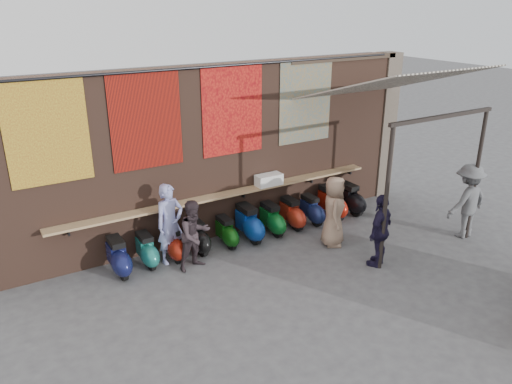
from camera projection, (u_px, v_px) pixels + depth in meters
ground at (281, 281)px, 10.02m from camera, size 70.00×70.00×0.00m
brick_wall at (217, 153)px, 11.47m from camera, size 10.00×0.40×4.00m
pier_right at (383, 126)px, 13.96m from camera, size 0.50×0.50×4.00m
eating_counter at (226, 194)px, 11.49m from camera, size 8.00×0.32×0.05m
shelf_box at (269, 180)px, 11.97m from camera, size 0.65×0.31×0.27m
tapestry_redgold at (47, 133)px, 9.20m from camera, size 1.50×0.02×2.00m
tapestry_sun at (146, 121)px, 10.12m from camera, size 1.50×0.02×2.00m
tapestry_orange at (233, 110)px, 11.08m from camera, size 1.50×0.02×2.00m
tapestry_multi at (305, 102)px, 12.04m from camera, size 1.50×0.02×2.00m
hang_rail at (220, 66)px, 10.57m from camera, size 9.50×0.06×0.06m
scooter_stool_0 at (118, 257)px, 10.16m from camera, size 0.37×0.81×0.77m
scooter_stool_1 at (147, 250)px, 10.52m from camera, size 0.33×0.74×0.70m
scooter_stool_2 at (173, 244)px, 10.78m from camera, size 0.33×0.74×0.70m
scooter_stool_3 at (197, 237)px, 11.09m from camera, size 0.35×0.78×0.74m
scooter_stool_4 at (226, 232)px, 11.38m from camera, size 0.32×0.71×0.67m
scooter_stool_5 at (249, 224)px, 11.63m from camera, size 0.39×0.87×0.83m
scooter_stool_6 at (272, 219)px, 11.97m from camera, size 0.35×0.78×0.75m
scooter_stool_7 at (291, 213)px, 12.30m from camera, size 0.35×0.78×0.74m
scooter_stool_8 at (311, 210)px, 12.55m from camera, size 0.33×0.74×0.71m
scooter_stool_9 at (331, 203)px, 12.84m from camera, size 0.39×0.86×0.82m
scooter_stool_10 at (350, 199)px, 13.12m from camera, size 0.38×0.84×0.80m
diner_left at (170, 224)px, 10.51m from camera, size 0.71×0.54×1.76m
diner_right at (195, 235)px, 10.29m from camera, size 0.83×0.70×1.51m
shopper_navy at (380, 230)px, 10.40m from camera, size 1.02×0.73×1.60m
shopper_grey at (467, 201)px, 11.66m from camera, size 1.17×0.68×1.80m
shopper_tan at (334, 211)px, 11.27m from camera, size 0.90×0.96×1.65m
awning_canvas at (392, 83)px, 11.15m from camera, size 3.20×3.28×0.97m
awning_ledger at (346, 58)px, 12.28m from camera, size 3.30×0.08×0.12m
awning_header at (443, 116)px, 10.12m from camera, size 3.00×0.08×0.08m
awning_post_left at (386, 200)px, 10.00m from camera, size 0.09×0.09×3.10m
awning_post_right at (476, 176)px, 11.34m from camera, size 0.09×0.09×3.10m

